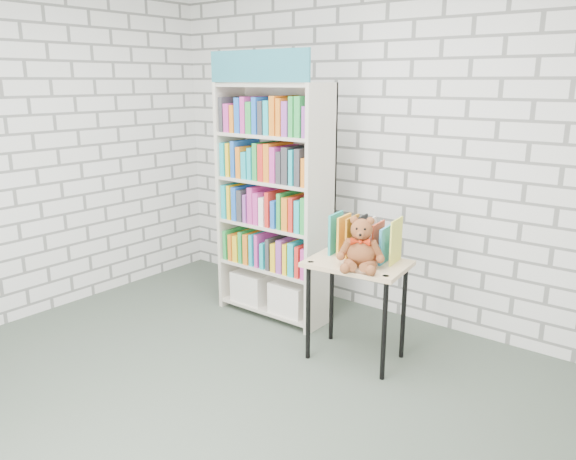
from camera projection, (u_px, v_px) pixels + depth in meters
The scene contains 6 objects.
ground at pixel (214, 406), 3.50m from camera, with size 4.50×4.50×0.00m, color #414C40.
room_shell at pixel (203, 115), 3.03m from camera, with size 4.52×4.02×2.81m.
bookshelf at pixel (274, 201), 4.64m from camera, with size 0.97×0.38×2.19m.
display_table at pixel (357, 276), 3.95m from camera, with size 0.74×0.55×0.74m.
table_books at pixel (365, 238), 3.98m from camera, with size 0.50×0.27×0.28m.
teddy_bear at pixel (361, 248), 3.77m from camera, with size 0.33×0.31×0.35m.
Camera 1 is at (2.28, -2.14, 1.96)m, focal length 35.00 mm.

